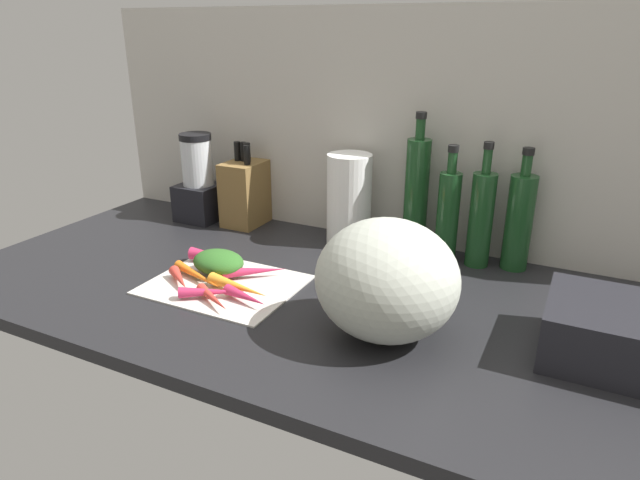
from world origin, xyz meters
The scene contains 22 objects.
ground_plane centered at (0.00, 0.00, -1.50)cm, with size 170.00×80.00×3.00cm, color black.
wall_back centered at (0.00, 38.50, 30.00)cm, with size 170.00×3.00×60.00cm, color #BCB7AD.
cutting_board centered at (-19.38, -7.25, 0.40)cm, with size 33.04×26.41×0.80cm, color beige.
carrot_0 centered at (-18.47, -8.58, 1.81)cm, with size 2.01×2.01×12.22cm, color orange.
carrot_1 centered at (-27.78, -12.34, 2.02)cm, with size 2.44×2.44×10.44cm, color red.
carrot_2 centered at (-15.37, -16.57, 1.91)cm, with size 2.22×2.22×12.28cm, color red.
carrot_3 centered at (-13.43, -10.18, 2.21)cm, with size 2.83×2.83×15.89cm, color orange.
carrot_4 centered at (-9.57, -13.11, 2.02)cm, with size 2.45×2.45×11.36cm, color #B2264C.
carrot_5 centered at (-14.86, -1.47, 2.16)cm, with size 2.72×2.72×14.64cm, color #B2264C.
carrot_6 centered at (-25.08, -9.04, 1.91)cm, with size 2.22×2.22×17.77cm, color orange.
carrot_7 centered at (-29.59, 1.02, 2.37)cm, with size 3.13×3.13×10.13cm, color #B2264C.
carrot_8 centered at (-17.10, -14.31, 2.02)cm, with size 2.43×2.43×14.39cm, color #B2264C.
carrot_greens_pile centered at (-23.63, -3.36, 3.47)cm, with size 12.63×9.72×5.34cm, color #2D6023.
winter_squash centered at (20.48, -11.03, 11.43)cm, with size 26.82×25.35×22.86cm, color #B2B7A8.
knife_block centered at (-38.38, 30.32, 9.67)cm, with size 10.01×13.06×24.10cm.
blender_appliance centered at (-52.86, 27.60, 11.20)cm, with size 12.13×12.13×26.06cm.
paper_towel_roll centered at (-4.90, 29.50, 12.16)cm, with size 11.74×11.74×24.32cm, color white.
bottle_0 centered at (12.51, 31.79, 15.27)cm, with size 6.04×6.04×35.85cm.
bottle_1 centered at (21.47, 29.25, 12.00)cm, with size 5.41×5.41×29.13cm.
bottle_2 centered at (29.20, 30.30, 12.15)cm, with size 5.76×5.76×30.38cm.
bottle_3 centered at (37.64, 32.44, 12.08)cm, with size 6.33×6.33×29.44cm.
dish_rack centered at (62.07, -1.24, 5.16)cm, with size 28.98×21.08×10.33cm, color black.
Camera 1 is at (50.59, -98.70, 54.96)cm, focal length 31.02 mm.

